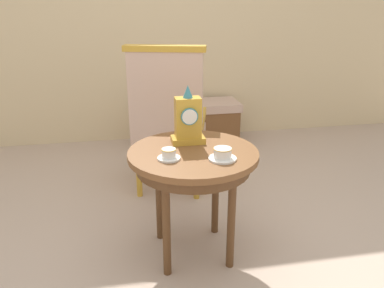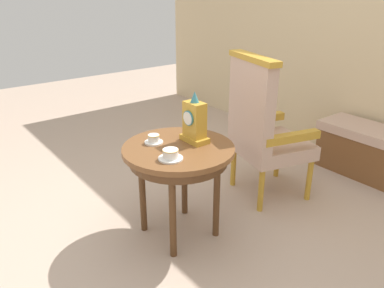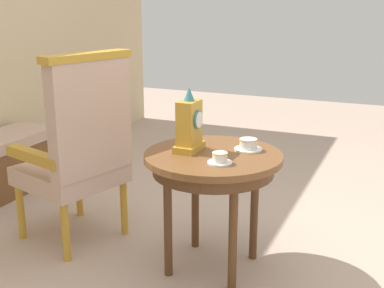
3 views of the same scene
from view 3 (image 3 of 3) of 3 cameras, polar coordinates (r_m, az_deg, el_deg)
The scene contains 6 objects.
ground_plane at distance 2.85m, azimuth 4.27°, elevation -13.66°, with size 10.00×10.00×0.00m, color #BCA38E.
side_table at distance 2.62m, azimuth 2.41°, elevation -2.67°, with size 0.72×0.72×0.65m.
teacup_left at distance 2.43m, azimuth 3.23°, elevation -1.67°, with size 0.12×0.12×0.06m.
teacup_right at distance 2.66m, azimuth 6.40°, elevation -0.12°, with size 0.15×0.15×0.06m.
mantel_clock at distance 2.61m, azimuth -0.30°, elevation 2.10°, with size 0.19×0.11×0.34m.
armchair at distance 2.97m, azimuth -12.64°, elevation -0.36°, with size 0.66×0.66×1.14m.
Camera 3 is at (-2.34, -0.81, 1.41)m, focal length 47.06 mm.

